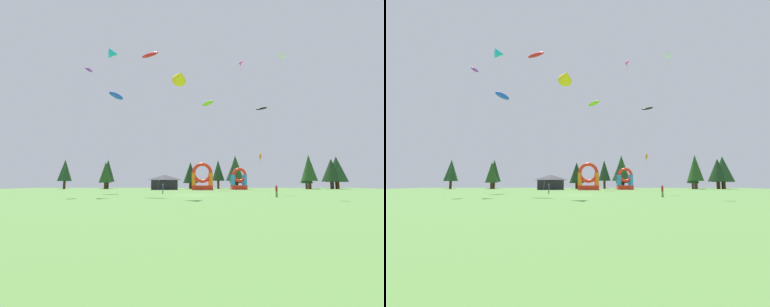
{
  "view_description": "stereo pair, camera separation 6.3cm",
  "coord_description": "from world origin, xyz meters",
  "views": [
    {
      "loc": [
        0.61,
        -39.79,
        1.79
      ],
      "look_at": [
        0.0,
        6.31,
        6.97
      ],
      "focal_mm": 24.66,
      "sensor_mm": 36.0,
      "label": 1
    },
    {
      "loc": [
        0.68,
        -39.79,
        1.79
      ],
      "look_at": [
        0.0,
        6.31,
        6.97
      ],
      "focal_mm": 24.66,
      "sensor_mm": 36.0,
      "label": 2
    }
  ],
  "objects": [
    {
      "name": "kite_lime_parafoil",
      "position": [
        3.96,
        29.14,
        23.1
      ],
      "size": [
        7.51,
        5.92,
        23.98
      ],
      "color": "#8CD826",
      "rests_on": "ground_plane"
    },
    {
      "name": "inflatable_yellow_castle",
      "position": [
        2.36,
        30.01,
        2.58
      ],
      "size": [
        5.51,
        3.89,
        7.12
      ],
      "color": "red",
      "rests_on": "ground_plane"
    },
    {
      "name": "person_left_edge",
      "position": [
        -4.85,
        4.55,
        0.99
      ],
      "size": [
        0.3,
        0.3,
        1.66
      ],
      "rotation": [
        0.0,
        0.0,
        1.5
      ],
      "color": "#33723F",
      "rests_on": "ground_plane"
    },
    {
      "name": "person_near_camera",
      "position": [
        10.86,
        -6.06,
        0.93
      ],
      "size": [
        0.34,
        0.34,
        1.56
      ],
      "rotation": [
        0.0,
        0.0,
        0.31
      ],
      "color": "#33723F",
      "rests_on": "ground_plane"
    },
    {
      "name": "tree_row_8",
      "position": [
        34.34,
        41.09,
        4.28
      ],
      "size": [
        3.58,
        3.58,
        6.91
      ],
      "color": "#4C331E",
      "rests_on": "ground_plane"
    },
    {
      "name": "tree_row_0",
      "position": [
        -40.09,
        41.82,
        5.71
      ],
      "size": [
        4.24,
        4.24,
        9.12
      ],
      "color": "#4C331E",
      "rests_on": "ground_plane"
    },
    {
      "name": "festival_tent",
      "position": [
        -7.71,
        31.64,
        2.01
      ],
      "size": [
        6.81,
        3.4,
        4.02
      ],
      "color": "black",
      "rests_on": "ground_plane"
    },
    {
      "name": "kite_purple_parafoil",
      "position": [
        -15.94,
        -0.86,
        19.25
      ],
      "size": [
        0.92,
        7.98,
        19.77
      ],
      "color": "purple",
      "rests_on": "ground_plane"
    },
    {
      "name": "tree_row_3",
      "position": [
        -0.96,
        43.01,
        5.0
      ],
      "size": [
        4.66,
        4.66,
        8.29
      ],
      "color": "#4C331E",
      "rests_on": "ground_plane"
    },
    {
      "name": "tree_row_6",
      "position": [
        12.73,
        40.6,
        6.29
      ],
      "size": [
        5.2,
        5.2,
        10.2
      ],
      "color": "#4C331E",
      "rests_on": "ground_plane"
    },
    {
      "name": "tree_row_1",
      "position": [
        -27.65,
        44.9,
        5.74
      ],
      "size": [
        4.33,
        4.33,
        9.36
      ],
      "color": "#4C331E",
      "rests_on": "ground_plane"
    },
    {
      "name": "kite_red_parafoil",
      "position": [
        -7.13,
        2.73,
        23.45
      ],
      "size": [
        8.49,
        4.37,
        24.11
      ],
      "color": "red",
      "rests_on": "ground_plane"
    },
    {
      "name": "kite_orange_diamond",
      "position": [
        15.68,
        21.86,
        7.88
      ],
      "size": [
        3.58,
        1.22,
        8.52
      ],
      "color": "orange",
      "rests_on": "ground_plane"
    },
    {
      "name": "tree_row_9",
      "position": [
        35.1,
        40.75,
        6.35
      ],
      "size": [
        4.72,
        4.72,
        10.36
      ],
      "color": "#4C331E",
      "rests_on": "ground_plane"
    },
    {
      "name": "kite_white_diamond",
      "position": [
        12.98,
        -3.98,
        19.52
      ],
      "size": [
        5.13,
        3.59,
        20.24
      ],
      "color": "white",
      "rests_on": "ground_plane"
    },
    {
      "name": "kite_yellow_delta",
      "position": [
        -1.44,
        -5.83,
        16.02
      ],
      "size": [
        4.15,
        2.55,
        17.18
      ],
      "color": "yellow",
      "rests_on": "ground_plane"
    },
    {
      "name": "inflatable_orange_dome",
      "position": [
        12.7,
        34.14,
        2.19
      ],
      "size": [
        4.21,
        3.51,
        6.03
      ],
      "color": "red",
      "rests_on": "ground_plane"
    },
    {
      "name": "tree_row_7",
      "position": [
        13.46,
        42.4,
        4.62
      ],
      "size": [
        4.63,
        4.63,
        7.56
      ],
      "color": "#4C331E",
      "rests_on": "ground_plane"
    },
    {
      "name": "kite_black_parafoil",
      "position": [
        12.12,
        5.1,
        14.68
      ],
      "size": [
        7.12,
        1.44,
        15.09
      ],
      "color": "black",
      "rests_on": "ground_plane"
    },
    {
      "name": "tree_row_11",
      "position": [
        42.3,
        41.62,
        5.67
      ],
      "size": [
        5.79,
        5.79,
        9.22
      ],
      "color": "#4C331E",
      "rests_on": "ground_plane"
    },
    {
      "name": "kite_blue_parafoil",
      "position": [
        -15.05,
        10.49,
        18.96
      ],
      "size": [
        5.81,
        7.78,
        19.77
      ],
      "color": "blue",
      "rests_on": "ground_plane"
    },
    {
      "name": "tree_row_4",
      "position": [
        7.95,
        45.67,
        5.83
      ],
      "size": [
        4.02,
        4.02,
        9.23
      ],
      "color": "#4C331E",
      "rests_on": "ground_plane"
    },
    {
      "name": "tree_row_10",
      "position": [
        37.35,
        45.68,
        6.25
      ],
      "size": [
        4.5,
        4.5,
        9.82
      ],
      "color": "#4C331E",
      "rests_on": "ground_plane"
    },
    {
      "name": "kite_pink_diamond",
      "position": [
        10.43,
        14.89,
        27.49
      ],
      "size": [
        2.17,
        7.46,
        28.35
      ],
      "color": "#EA599E",
      "rests_on": "ground_plane"
    },
    {
      "name": "tree_row_5",
      "position": [
        12.04,
        40.24,
        5.15
      ],
      "size": [
        4.58,
        4.58,
        7.96
      ],
      "color": "#4C331E",
      "rests_on": "ground_plane"
    },
    {
      "name": "tree_row_2",
      "position": [
        -27.39,
        41.88,
        5.11
      ],
      "size": [
        3.85,
        3.85,
        8.39
      ],
      "color": "#4C331E",
      "rests_on": "ground_plane"
    },
    {
      "name": "kite_cyan_delta",
      "position": [
        -12.94,
        1.43,
        23.06
      ],
      "size": [
        4.28,
        7.73,
        23.88
      ],
      "color": "#19B7CC",
      "rests_on": "ground_plane"
    },
    {
      "name": "tree_row_12",
      "position": [
        43.98,
        41.81,
        6.03
      ],
      "size": [
        6.32,
        6.32,
        10.01
      ],
      "color": "#4C331E",
      "rests_on": "ground_plane"
    },
    {
      "name": "ground_plane",
      "position": [
        0.0,
        0.0,
        0.0
      ],
      "size": [
        120.0,
        120.0,
        0.0
      ],
      "primitive_type": "plane",
      "color": "#5B8C42"
    }
  ]
}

